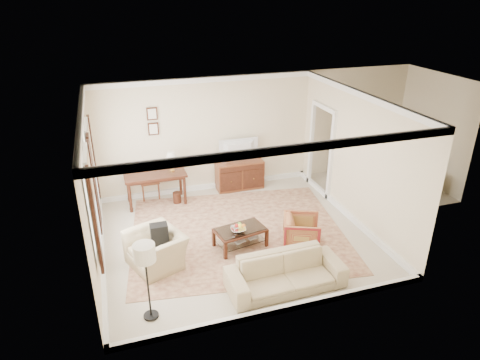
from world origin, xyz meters
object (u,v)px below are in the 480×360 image
coffee_table (240,233)px  club_armchair (156,244)px  writing_desk (155,177)px  tv (240,144)px  sofa (286,268)px  striped_armchair (302,230)px  sideboard (240,175)px

coffee_table → club_armchair: 1.70m
club_armchair → writing_desk: bearing=150.8°
tv → writing_desk: bearing=4.7°
sofa → striped_armchair: bearing=52.5°
sideboard → coffee_table: (-0.83, -2.65, -0.05)m
writing_desk → striped_armchair: writing_desk is taller
sideboard → striped_armchair: size_ratio=1.68×
sofa → club_armchair: bearing=145.2°
tv → sofa: 4.21m
striped_armchair → club_armchair: size_ratio=0.70×
writing_desk → coffee_table: bearing=-61.2°
sofa → sideboard: bearing=82.4°
club_armchair → sofa: bearing=34.7°
coffee_table → striped_armchair: 1.24m
sideboard → striped_armchair: (0.35, -3.01, -0.01)m
sideboard → club_armchair: size_ratio=1.18×
writing_desk → tv: 2.25m
coffee_table → striped_armchair: (1.18, -0.36, 0.04)m
writing_desk → club_armchair: bearing=-97.8°
sideboard → coffee_table: size_ratio=1.12×
coffee_table → striped_armchair: striped_armchair is taller
coffee_table → sofa: 1.52m
writing_desk → club_armchair: (-0.35, -2.55, -0.23)m
writing_desk → sideboard: (2.18, 0.20, -0.31)m
sideboard → striped_armchair: 3.03m
writing_desk → coffee_table: writing_desk is taller
writing_desk → sofa: bearing=-66.5°
coffee_table → club_armchair: club_armchair is taller
writing_desk → sideboard: bearing=5.2°
striped_armchair → sofa: 1.39m
writing_desk → coffee_table: size_ratio=1.33×
coffee_table → sofa: size_ratio=0.53×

